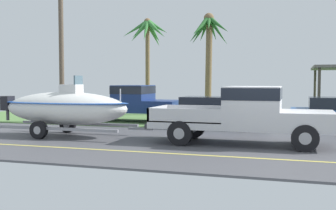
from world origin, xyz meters
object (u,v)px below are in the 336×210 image
(pickup_truck_towing, at_px, (252,112))
(boat_on_trailer, at_px, (65,108))
(palm_tree_mid, at_px, (148,37))
(utility_pole, at_px, (61,38))
(parked_pickup_background, at_px, (133,102))
(parked_sedan_near, at_px, (215,113))
(palm_tree_near_left, at_px, (208,39))

(pickup_truck_towing, xyz_separation_m, boat_on_trailer, (-6.93, -0.00, 0.01))
(pickup_truck_towing, relative_size, palm_tree_mid, 0.96)
(boat_on_trailer, xyz_separation_m, utility_pole, (-2.94, 4.51, 3.17))
(parked_pickup_background, distance_m, parked_sedan_near, 4.63)
(parked_sedan_near, bearing_deg, utility_pole, 179.19)
(parked_pickup_background, relative_size, palm_tree_near_left, 0.92)
(palm_tree_near_left, bearing_deg, parked_sedan_near, -75.65)
(pickup_truck_towing, bearing_deg, parked_pickup_background, 139.00)
(parked_sedan_near, xyz_separation_m, palm_tree_near_left, (-1.67, 6.53, 3.97))
(boat_on_trailer, height_order, palm_tree_near_left, palm_tree_near_left)
(pickup_truck_towing, distance_m, utility_pole, 11.31)
(palm_tree_near_left, bearing_deg, palm_tree_mid, 161.95)
(boat_on_trailer, relative_size, parked_sedan_near, 1.38)
(parked_pickup_background, distance_m, utility_pole, 4.78)
(pickup_truck_towing, relative_size, parked_pickup_background, 1.06)
(boat_on_trailer, xyz_separation_m, palm_tree_near_left, (3.20, 10.93, 3.58))
(pickup_truck_towing, distance_m, boat_on_trailer, 6.93)
(parked_sedan_near, bearing_deg, pickup_truck_towing, -64.83)
(pickup_truck_towing, bearing_deg, boat_on_trailer, -180.00)
(boat_on_trailer, distance_m, palm_tree_mid, 13.03)
(pickup_truck_towing, distance_m, parked_pickup_background, 8.62)
(palm_tree_near_left, bearing_deg, utility_pole, -133.70)
(parked_sedan_near, distance_m, palm_tree_near_left, 7.82)
(parked_sedan_near, bearing_deg, boat_on_trailer, -137.87)
(palm_tree_near_left, height_order, utility_pole, utility_pole)
(parked_pickup_background, relative_size, utility_pole, 0.70)
(pickup_truck_towing, distance_m, parked_sedan_near, 4.88)
(palm_tree_mid, bearing_deg, utility_pole, -102.70)
(parked_pickup_background, xyz_separation_m, palm_tree_mid, (-1.60, 6.70, 4.00))
(parked_sedan_near, height_order, palm_tree_near_left, palm_tree_near_left)
(parked_pickup_background, xyz_separation_m, palm_tree_near_left, (2.77, 5.27, 3.61))
(palm_tree_near_left, xyz_separation_m, utility_pole, (-6.13, -6.42, -0.41))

